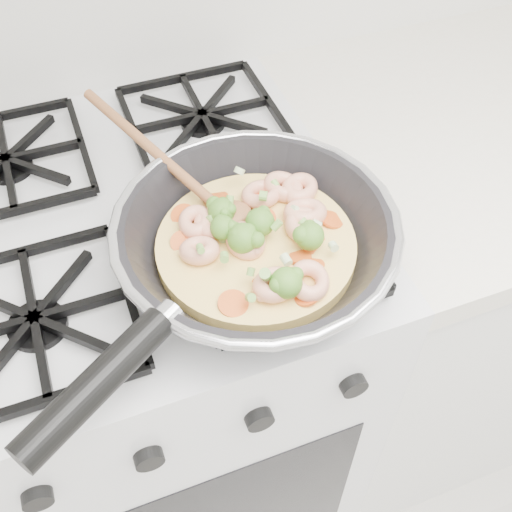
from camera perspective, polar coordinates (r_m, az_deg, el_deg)
name	(u,v)px	position (r m, az deg, el deg)	size (l,w,h in m)	color
stove	(168,372)	(1.22, -8.16, -10.52)	(0.60, 0.60, 0.92)	silver
skillet	(253,240)	(0.74, -0.24, 1.44)	(0.48, 0.50, 0.10)	black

